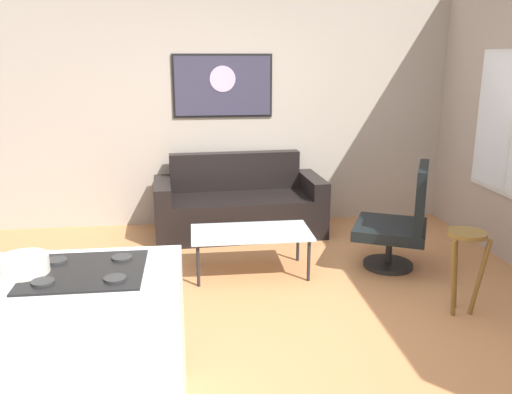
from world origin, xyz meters
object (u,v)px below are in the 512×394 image
wall_painting (223,86)px  mixing_bowl (24,266)px  coffee_table (251,235)px  armchair (401,222)px  bar_stool (465,253)px  couch (239,207)px

wall_painting → mixing_bowl: bearing=-109.1°
mixing_bowl → coffee_table: bearing=55.1°
mixing_bowl → wall_painting: bearing=70.9°
armchair → bar_stool: bearing=-81.6°
couch → coffee_table: bearing=-89.7°
couch → armchair: (1.41, -1.23, 0.16)m
coffee_table → wall_painting: size_ratio=0.96×
coffee_table → mixing_bowl: (-1.37, -1.96, 0.56)m
couch → bar_stool: 2.66m
armchair → bar_stool: (0.14, -0.93, 0.04)m
coffee_table → bar_stool: bearing=-32.5°
couch → armchair: bearing=-41.2°
couch → armchair: size_ratio=1.90×
armchair → couch: bearing=138.8°
couch → mixing_bowl: 3.49m
mixing_bowl → wall_painting: 3.81m
couch → wall_painting: size_ratio=1.68×
wall_painting → couch: bearing=-71.2°
bar_stool → coffee_table: bearing=147.5°
coffee_table → mixing_bowl: size_ratio=4.38×
mixing_bowl → wall_painting: (1.23, 3.55, 0.68)m
couch → wall_painting: (-0.14, 0.40, 1.32)m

